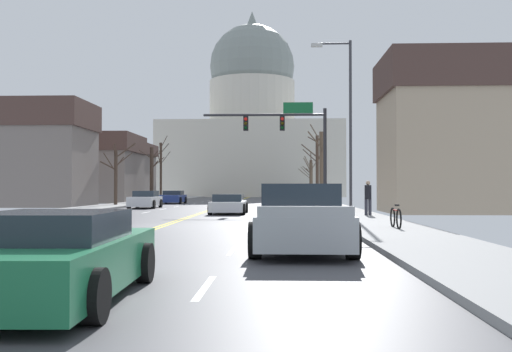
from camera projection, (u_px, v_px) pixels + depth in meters
name	position (u px, v px, depth m)	size (l,w,h in m)	color
ground	(162.00, 226.00, 22.61)	(20.00, 180.00, 0.20)	#49494E
signal_gantry	(290.00, 133.00, 36.61)	(7.91, 0.41, 6.86)	#28282D
street_lamp_right	(346.00, 114.00, 28.34)	(2.01, 0.24, 8.70)	#333338
capitol_building	(252.00, 129.00, 99.91)	(30.37, 20.47, 32.45)	beige
sedan_near_00	(229.00, 204.00, 33.28)	(2.09, 4.55, 1.15)	silver
sedan_near_01	(287.00, 209.00, 25.69)	(2.14, 4.43, 1.20)	#6B6056
sedan_near_02	(290.00, 215.00, 19.28)	(2.09, 4.56, 1.25)	#9EA3A8
pickup_truck_near_03	(301.00, 221.00, 13.97)	(2.39, 5.22, 1.63)	#ADB2B7
sedan_near_04	(55.00, 258.00, 7.81)	(2.24, 4.63, 1.21)	#1E7247
sedan_oncoming_00	(145.00, 200.00, 42.31)	(2.03, 4.25, 1.28)	silver
sedan_oncoming_01	(173.00, 198.00, 53.88)	(2.17, 4.25, 1.23)	navy
flank_building_00	(20.00, 154.00, 46.02)	(11.23, 6.63, 8.40)	slate
flank_building_01	(73.00, 168.00, 58.19)	(13.24, 8.28, 6.89)	slate
flank_building_02	(92.00, 171.00, 69.54)	(14.23, 10.22, 6.87)	slate
flank_building_03	(477.00, 133.00, 34.78)	(11.45, 6.73, 9.54)	tan
bare_tree_00	(311.00, 179.00, 63.38)	(1.96, 2.41, 5.24)	brown
bare_tree_01	(152.00, 173.00, 57.66)	(2.23, 1.80, 5.44)	#423328
bare_tree_02	(311.00, 178.00, 74.00)	(1.55, 2.17, 5.04)	#423328
bare_tree_03	(116.00, 173.00, 46.47)	(2.87, 2.59, 5.03)	#423328
bare_tree_04	(317.00, 167.00, 52.91)	(2.06, 1.62, 6.21)	#423328
bare_tree_05	(161.00, 168.00, 63.71)	(1.57, 2.26, 7.27)	#423328
bare_tree_06	(321.00, 166.00, 48.15)	(1.46, 1.69, 6.67)	brown
pedestrian_00	(368.00, 196.00, 28.56)	(0.35, 0.34, 1.73)	#33333D
bicycle_parked	(396.00, 218.00, 19.82)	(0.12, 1.77, 0.85)	black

